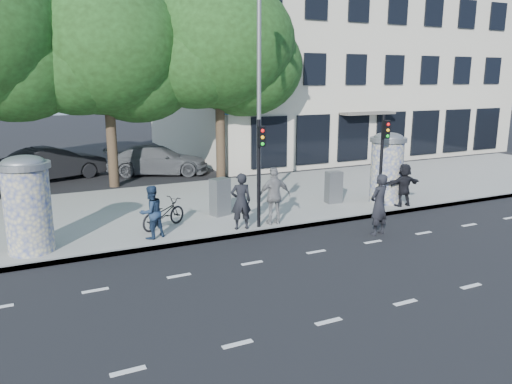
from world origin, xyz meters
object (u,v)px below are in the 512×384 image
street_lamp (260,77)px  bicycle (163,214)px  car_mid (54,163)px  ped_e (274,196)px  traffic_pole_near (260,163)px  ad_column_left (27,202)px  man_road (379,205)px  cabinet_right (334,187)px  car_right (158,160)px  ped_b (241,201)px  ad_column_right (387,166)px  ped_f (404,185)px  traffic_pole_far (383,153)px  cabinet_left (220,197)px  ped_c (151,212)px

street_lamp → bicycle: bearing=-159.4°
bicycle → car_mid: size_ratio=0.36×
ped_e → traffic_pole_near: bearing=19.4°
ad_column_left → bicycle: ad_column_left is taller
man_road → cabinet_right: bearing=-116.5°
car_right → ped_b: bearing=-159.7°
traffic_pole_near → car_right: bearing=91.9°
ad_column_right → man_road: bearing=-133.3°
ped_b → car_right: ped_b is taller
ad_column_left → ped_f: 12.60m
bicycle → ad_column_left: bearing=70.1°
ad_column_left → man_road: (9.80, -2.57, -0.58)m
car_mid → ad_column_left: bearing=154.3°
ad_column_right → car_right: 11.77m
cabinet_right → traffic_pole_far: bearing=-57.3°
ped_f → street_lamp: bearing=-24.7°
ad_column_right → cabinet_left: ad_column_right is taller
traffic_pole_near → ped_b: bearing=171.3°
ped_b → cabinet_left: 1.81m
ad_column_right → man_road: (-2.60, -2.77, -0.58)m
traffic_pole_far → ped_e: bearing=178.1°
ped_e → cabinet_left: 2.13m
ad_column_left → street_lamp: (8.00, 2.13, 3.26)m
bicycle → street_lamp: bearing=-97.8°
ad_column_left → ped_c: ad_column_left is taller
traffic_pole_near → traffic_pole_far: 4.80m
ped_f → bicycle: (-8.72, 1.17, -0.34)m
ped_e → car_mid: size_ratio=0.39×
ad_column_left → ad_column_right: size_ratio=1.00×
cabinet_left → man_road: bearing=-61.9°
ad_column_left → ped_b: ad_column_left is taller
ped_b → ped_e: ped_e is taller
cabinet_right → car_mid: (-9.11, 10.06, 0.05)m
ped_c → cabinet_right: bearing=167.9°
ad_column_right → ped_f: bearing=-77.5°
car_right → cabinet_left: bearing=-159.8°
ped_f → bicycle: size_ratio=0.91×
bicycle → cabinet_right: (6.68, 0.36, 0.14)m
ped_e → bicycle: ped_e is taller
bicycle → cabinet_right: 6.69m
man_road → bicycle: bearing=-42.5°
ad_column_left → ped_b: 6.05m
ad_column_right → car_mid: size_ratio=0.55×
traffic_pole_near → ped_b: 1.34m
ad_column_left → car_mid: 11.11m
street_lamp → man_road: 6.32m
ped_e → street_lamp: bearing=-99.9°
cabinet_left → car_mid: bearing=98.0°
traffic_pole_far → cabinet_left: 5.88m
cabinet_right → ped_c: bearing=-165.5°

